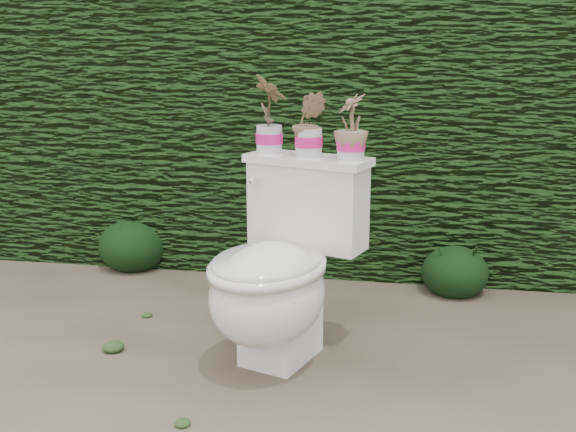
% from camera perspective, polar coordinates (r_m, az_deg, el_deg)
% --- Properties ---
extents(ground, '(60.00, 60.00, 0.00)m').
position_cam_1_polar(ground, '(2.82, -4.06, -12.05)').
color(ground, '#70644D').
rests_on(ground, ground).
extents(hedge, '(8.00, 1.00, 1.60)m').
position_cam_1_polar(hedge, '(4.12, 1.23, 8.03)').
color(hedge, '#1F4115').
rests_on(hedge, ground).
extents(toilet, '(0.65, 0.79, 0.78)m').
position_cam_1_polar(toilet, '(2.76, -0.77, -4.60)').
color(toilet, silver).
rests_on(toilet, ground).
extents(potted_plant_left, '(0.19, 0.19, 0.30)m').
position_cam_1_polar(potted_plant_left, '(2.93, -1.50, 7.93)').
color(potted_plant_left, '#2B7725').
rests_on(potted_plant_left, toilet).
extents(potted_plant_center, '(0.13, 0.11, 0.24)m').
position_cam_1_polar(potted_plant_center, '(2.84, 1.66, 7.14)').
color(potted_plant_center, '#2B7725').
rests_on(potted_plant_center, toilet).
extents(potted_plant_right, '(0.17, 0.17, 0.24)m').
position_cam_1_polar(potted_plant_right, '(2.77, 5.02, 6.87)').
color(potted_plant_right, '#2B7725').
rests_on(potted_plant_right, toilet).
extents(liriope_clump_1, '(0.37, 0.37, 0.30)m').
position_cam_1_polar(liriope_clump_1, '(4.03, -12.17, -1.91)').
color(liriope_clump_1, black).
rests_on(liriope_clump_1, ground).
extents(liriope_clump_2, '(0.33, 0.33, 0.26)m').
position_cam_1_polar(liriope_clump_2, '(3.65, 13.07, -3.93)').
color(liriope_clump_2, black).
rests_on(liriope_clump_2, ground).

